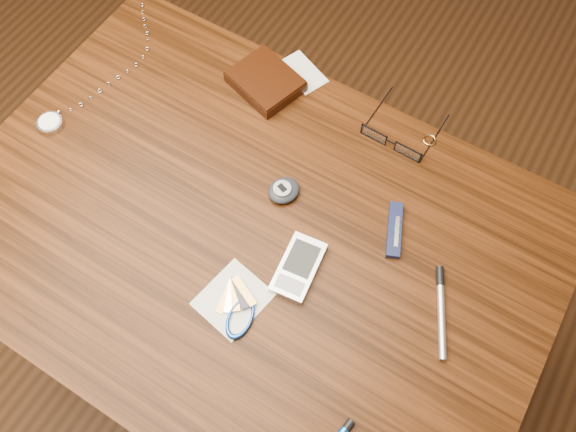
{
  "coord_description": "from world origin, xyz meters",
  "views": [
    {
      "loc": [
        0.26,
        -0.3,
        1.6
      ],
      "look_at": [
        0.05,
        0.05,
        0.76
      ],
      "focal_mm": 35.0,
      "sensor_mm": 36.0,
      "label": 1
    }
  ],
  "objects_px": {
    "desk": "(251,253)",
    "silver_pen": "(441,304)",
    "wallet_and_card": "(266,81)",
    "notepad_keys": "(237,308)",
    "eyeglasses": "(392,141)",
    "pda_phone": "(298,267)",
    "pedometer": "(284,190)",
    "pocket_watch": "(56,118)",
    "pocket_knife": "(394,230)"
  },
  "relations": [
    {
      "from": "pedometer",
      "to": "notepad_keys",
      "type": "distance_m",
      "value": 0.22
    },
    {
      "from": "eyeglasses",
      "to": "pda_phone",
      "type": "xyz_separation_m",
      "value": [
        -0.02,
        -0.29,
        -0.0
      ]
    },
    {
      "from": "desk",
      "to": "eyeglasses",
      "type": "height_order",
      "value": "eyeglasses"
    },
    {
      "from": "eyeglasses",
      "to": "desk",
      "type": "bearing_deg",
      "value": -115.34
    },
    {
      "from": "notepad_keys",
      "to": "desk",
      "type": "bearing_deg",
      "value": 116.63
    },
    {
      "from": "eyeglasses",
      "to": "silver_pen",
      "type": "height_order",
      "value": "eyeglasses"
    },
    {
      "from": "pda_phone",
      "to": "notepad_keys",
      "type": "bearing_deg",
      "value": -114.53
    },
    {
      "from": "wallet_and_card",
      "to": "pedometer",
      "type": "distance_m",
      "value": 0.23
    },
    {
      "from": "desk",
      "to": "silver_pen",
      "type": "relative_size",
      "value": 7.27
    },
    {
      "from": "desk",
      "to": "wallet_and_card",
      "type": "xyz_separation_m",
      "value": [
        -0.13,
        0.27,
        0.12
      ]
    },
    {
      "from": "notepad_keys",
      "to": "wallet_and_card",
      "type": "bearing_deg",
      "value": 116.16
    },
    {
      "from": "wallet_and_card",
      "to": "pedometer",
      "type": "bearing_deg",
      "value": -50.6
    },
    {
      "from": "wallet_and_card",
      "to": "silver_pen",
      "type": "distance_m",
      "value": 0.51
    },
    {
      "from": "pocket_watch",
      "to": "pedometer",
      "type": "height_order",
      "value": "pedometer"
    },
    {
      "from": "wallet_and_card",
      "to": "pocket_knife",
      "type": "distance_m",
      "value": 0.37
    },
    {
      "from": "notepad_keys",
      "to": "pocket_knife",
      "type": "relative_size",
      "value": 1.18
    },
    {
      "from": "desk",
      "to": "wallet_and_card",
      "type": "distance_m",
      "value": 0.32
    },
    {
      "from": "pocket_watch",
      "to": "desk",
      "type": "bearing_deg",
      "value": -0.57
    },
    {
      "from": "silver_pen",
      "to": "wallet_and_card",
      "type": "bearing_deg",
      "value": 153.97
    },
    {
      "from": "eyeglasses",
      "to": "notepad_keys",
      "type": "distance_m",
      "value": 0.4
    },
    {
      "from": "desk",
      "to": "pedometer",
      "type": "bearing_deg",
      "value": 79.47
    },
    {
      "from": "pocket_knife",
      "to": "pda_phone",
      "type": "bearing_deg",
      "value": -126.13
    },
    {
      "from": "eyeglasses",
      "to": "pocket_knife",
      "type": "distance_m",
      "value": 0.17
    },
    {
      "from": "desk",
      "to": "pocket_knife",
      "type": "distance_m",
      "value": 0.27
    },
    {
      "from": "silver_pen",
      "to": "pda_phone",
      "type": "bearing_deg",
      "value": -164.17
    },
    {
      "from": "desk",
      "to": "silver_pen",
      "type": "bearing_deg",
      "value": 7.99
    },
    {
      "from": "desk",
      "to": "pocket_watch",
      "type": "height_order",
      "value": "pocket_watch"
    },
    {
      "from": "notepad_keys",
      "to": "pedometer",
      "type": "bearing_deg",
      "value": 101.78
    },
    {
      "from": "pda_phone",
      "to": "pocket_knife",
      "type": "bearing_deg",
      "value": 53.87
    },
    {
      "from": "wallet_and_card",
      "to": "pedometer",
      "type": "relative_size",
      "value": 2.52
    },
    {
      "from": "pocket_watch",
      "to": "pda_phone",
      "type": "distance_m",
      "value": 0.53
    },
    {
      "from": "pda_phone",
      "to": "eyeglasses",
      "type": "bearing_deg",
      "value": 85.83
    },
    {
      "from": "desk",
      "to": "pocket_knife",
      "type": "height_order",
      "value": "pocket_knife"
    },
    {
      "from": "wallet_and_card",
      "to": "pda_phone",
      "type": "distance_m",
      "value": 0.38
    },
    {
      "from": "pedometer",
      "to": "pocket_knife",
      "type": "bearing_deg",
      "value": 9.59
    },
    {
      "from": "pda_phone",
      "to": "notepad_keys",
      "type": "height_order",
      "value": "pda_phone"
    },
    {
      "from": "pocket_watch",
      "to": "silver_pen",
      "type": "bearing_deg",
      "value": 3.22
    },
    {
      "from": "eyeglasses",
      "to": "pocket_knife",
      "type": "height_order",
      "value": "eyeglasses"
    },
    {
      "from": "pedometer",
      "to": "silver_pen",
      "type": "height_order",
      "value": "pedometer"
    },
    {
      "from": "pedometer",
      "to": "eyeglasses",
      "type": "bearing_deg",
      "value": 58.45
    },
    {
      "from": "wallet_and_card",
      "to": "notepad_keys",
      "type": "height_order",
      "value": "wallet_and_card"
    },
    {
      "from": "pocket_watch",
      "to": "notepad_keys",
      "type": "height_order",
      "value": "pocket_watch"
    },
    {
      "from": "wallet_and_card",
      "to": "pda_phone",
      "type": "xyz_separation_m",
      "value": [
        0.24,
        -0.29,
        -0.01
      ]
    },
    {
      "from": "eyeglasses",
      "to": "pocket_watch",
      "type": "relative_size",
      "value": 0.36
    },
    {
      "from": "eyeglasses",
      "to": "pda_phone",
      "type": "distance_m",
      "value": 0.29
    },
    {
      "from": "notepad_keys",
      "to": "silver_pen",
      "type": "bearing_deg",
      "value": 32.02
    },
    {
      "from": "wallet_and_card",
      "to": "eyeglasses",
      "type": "relative_size",
      "value": 1.38
    },
    {
      "from": "desk",
      "to": "wallet_and_card",
      "type": "height_order",
      "value": "wallet_and_card"
    },
    {
      "from": "desk",
      "to": "pedometer",
      "type": "height_order",
      "value": "pedometer"
    },
    {
      "from": "eyeglasses",
      "to": "silver_pen",
      "type": "xyz_separation_m",
      "value": [
        0.2,
        -0.23,
        -0.01
      ]
    }
  ]
}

